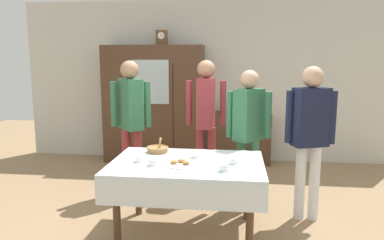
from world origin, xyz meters
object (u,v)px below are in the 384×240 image
object	(u,v)px
tea_cup_far_left	(153,163)
spoon_far_right	(179,158)
wall_cabinet	(154,104)
tea_cup_mid_left	(139,160)
bread_basket	(158,149)
person_near_right_end	(248,125)
person_behind_table_right	(131,113)
person_by_cabinet	(206,112)
spoon_back_edge	(197,173)
bookshelf_low	(241,138)
pastry_plate	(180,164)
tea_cup_near_right	(234,162)
tea_cup_center	(224,169)
person_behind_table_left	(310,128)
dining_table	(187,173)
tea_cup_near_left	(196,155)
book_stack	(242,110)
mantel_clock	(162,38)

from	to	relation	value
tea_cup_far_left	spoon_far_right	world-z (taller)	tea_cup_far_left
wall_cabinet	tea_cup_far_left	xyz separation A→B (m)	(0.60, -2.73, -0.21)
tea_cup_mid_left	bread_basket	xyz separation A→B (m)	(0.10, 0.42, 0.01)
person_near_right_end	tea_cup_far_left	bearing A→B (deg)	-133.18
person_behind_table_right	person_by_cabinet	bearing A→B (deg)	12.61
bread_basket	spoon_back_edge	size ratio (longest dim) A/B	2.02
bookshelf_low	pastry_plate	world-z (taller)	bookshelf_low
person_near_right_end	tea_cup_mid_left	bearing A→B (deg)	-140.73
wall_cabinet	tea_cup_near_right	xyz separation A→B (m)	(1.36, -2.59, -0.21)
tea_cup_far_left	spoon_far_right	xyz separation A→B (m)	(0.21, 0.27, -0.02)
bookshelf_low	tea_cup_center	size ratio (longest dim) A/B	7.44
tea_cup_near_right	bread_basket	xyz separation A→B (m)	(-0.82, 0.38, 0.01)
person_behind_table_left	pastry_plate	bearing A→B (deg)	-155.38
pastry_plate	bread_basket	bearing A→B (deg)	124.23
tea_cup_mid_left	spoon_far_right	size ratio (longest dim) A/B	1.09
dining_table	tea_cup_near_left	bearing A→B (deg)	68.18
book_stack	tea_cup_far_left	bearing A→B (deg)	-107.30
pastry_plate	tea_cup_near_right	bearing A→B (deg)	9.56
spoon_far_right	person_behind_table_right	world-z (taller)	person_behind_table_right
person_by_cabinet	spoon_back_edge	bearing A→B (deg)	-88.02
tea_cup_center	person_behind_table_right	world-z (taller)	person_behind_table_right
person_by_cabinet	person_near_right_end	xyz separation A→B (m)	(0.53, -0.44, -0.08)
dining_table	person_by_cabinet	world-z (taller)	person_by_cabinet
bookshelf_low	tea_cup_far_left	world-z (taller)	bookshelf_low
person_by_cabinet	book_stack	bearing A→B (deg)	70.50
tea_cup_mid_left	bread_basket	bearing A→B (deg)	76.97
tea_cup_center	tea_cup_far_left	world-z (taller)	same
wall_cabinet	bread_basket	xyz separation A→B (m)	(0.53, -2.22, -0.20)
tea_cup_mid_left	tea_cup_far_left	bearing A→B (deg)	-31.18
mantel_clock	person_by_cabinet	bearing A→B (deg)	-57.56
wall_cabinet	spoon_back_edge	xyz separation A→B (m)	(1.04, -2.90, -0.23)
tea_cup_far_left	bookshelf_low	bearing A→B (deg)	72.70
tea_cup_near_right	pastry_plate	world-z (taller)	tea_cup_near_right
tea_cup_near_left	person_behind_table_right	xyz separation A→B (m)	(-0.93, 0.89, 0.28)
mantel_clock	tea_cup_far_left	bearing A→B (deg)	-80.72
person_near_right_end	bookshelf_low	bearing A→B (deg)	91.70
person_by_cabinet	person_behind_table_left	size ratio (longest dim) A/B	1.03
book_stack	spoon_back_edge	world-z (taller)	book_stack
wall_cabinet	tea_cup_center	distance (m)	3.11
tea_cup_center	person_near_right_end	distance (m)	1.13
tea_cup_center	pastry_plate	distance (m)	0.45
bookshelf_low	tea_cup_mid_left	xyz separation A→B (m)	(-1.03, -2.68, 0.34)
wall_cabinet	bookshelf_low	size ratio (longest dim) A/B	2.02
bookshelf_low	person_behind_table_right	size ratio (longest dim) A/B	0.56
tea_cup_near_left	person_by_cabinet	world-z (taller)	person_by_cabinet
tea_cup_far_left	tea_cup_near_left	bearing A→B (deg)	40.46
tea_cup_near_left	tea_cup_far_left	xyz separation A→B (m)	(-0.37, -0.32, -0.00)
mantel_clock	tea_cup_far_left	xyz separation A→B (m)	(0.45, -2.73, -1.31)
wall_cabinet	spoon_far_right	xyz separation A→B (m)	(0.81, -2.46, -0.23)
spoon_far_right	tea_cup_near_right	bearing A→B (deg)	-14.11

